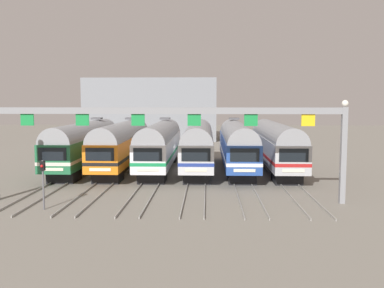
{
  "coord_description": "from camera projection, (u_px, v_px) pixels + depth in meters",
  "views": [
    {
      "loc": [
        2.81,
        -42.58,
        6.94
      ],
      "look_at": [
        1.28,
        -0.36,
        2.67
      ],
      "focal_mm": 40.43,
      "sensor_mm": 36.0,
      "label": 1
    }
  ],
  "objects": [
    {
      "name": "maintenance_building",
      "position": [
        152.0,
        109.0,
        77.15
      ],
      "size": [
        22.75,
        10.0,
        10.74
      ],
      "primitive_type": "cube",
      "color": "gray",
      "rests_on": "ground"
    },
    {
      "name": "catenary_gantry",
      "position": [
        166.0,
        125.0,
        29.18
      ],
      "size": [
        24.28,
        0.44,
        6.97
      ],
      "color": "gray",
      "rests_on": "ground"
    },
    {
      "name": "commuter_train_silver",
      "position": [
        198.0,
        144.0,
        42.79
      ],
      "size": [
        2.88,
        18.06,
        4.77
      ],
      "color": "silver",
      "rests_on": "ground"
    },
    {
      "name": "track_bed",
      "position": [
        187.0,
        150.0,
        60.03
      ],
      "size": [
        20.54,
        70.0,
        0.15
      ],
      "color": "gray",
      "rests_on": "ground"
    },
    {
      "name": "commuter_train_blue",
      "position": [
        237.0,
        144.0,
        42.66
      ],
      "size": [
        2.88,
        18.06,
        5.05
      ],
      "color": "#284C9E",
      "rests_on": "ground"
    },
    {
      "name": "ground_plane",
      "position": [
        179.0,
        170.0,
        43.14
      ],
      "size": [
        160.0,
        160.0,
        0.0
      ],
      "primitive_type": "plane",
      "color": "gray"
    },
    {
      "name": "commuter_train_green",
      "position": [
        84.0,
        143.0,
        43.21
      ],
      "size": [
        2.88,
        18.06,
        5.05
      ],
      "color": "#236B42",
      "rests_on": "ground"
    },
    {
      "name": "commuter_train_white",
      "position": [
        160.0,
        143.0,
        42.94
      ],
      "size": [
        2.88,
        18.06,
        5.05
      ],
      "color": "white",
      "rests_on": "ground"
    },
    {
      "name": "commuter_train_stainless",
      "position": [
        276.0,
        144.0,
        42.52
      ],
      "size": [
        2.88,
        18.06,
        4.77
      ],
      "color": "#B2B5BA",
      "rests_on": "ground"
    },
    {
      "name": "yard_signal_mast",
      "position": [
        43.0,
        175.0,
        27.34
      ],
      "size": [
        0.28,
        0.35,
        3.17
      ],
      "color": "#59595E",
      "rests_on": "ground"
    },
    {
      "name": "commuter_train_orange",
      "position": [
        122.0,
        143.0,
        43.07
      ],
      "size": [
        2.88,
        18.06,
        5.05
      ],
      "color": "orange",
      "rests_on": "ground"
    }
  ]
}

